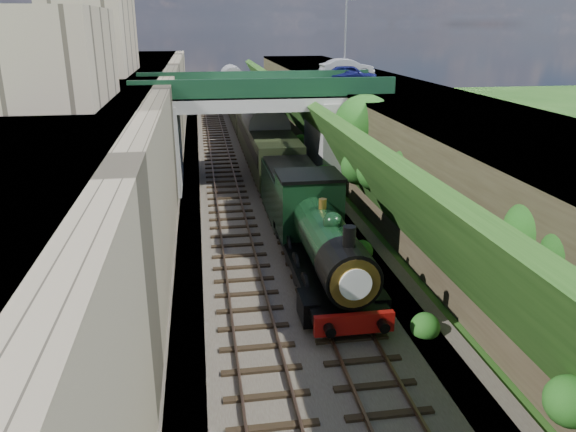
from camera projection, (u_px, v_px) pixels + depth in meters
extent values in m
plane|color=#1E4714|center=(341.00, 412.00, 15.71)|extent=(160.00, 160.00, 0.00)
cube|color=#473F38|center=(261.00, 200.00, 34.37)|extent=(10.00, 90.00, 0.20)
cube|color=#756B56|center=(166.00, 148.00, 32.45)|extent=(1.00, 90.00, 7.00)
cube|color=#262628|center=(103.00, 150.00, 31.93)|extent=(6.00, 90.00, 7.00)
cube|color=#262628|center=(412.00, 146.00, 34.80)|extent=(8.00, 90.00, 6.25)
cube|color=#1E4714|center=(342.00, 155.00, 34.27)|extent=(4.02, 90.00, 6.36)
sphere|color=#194C14|center=(570.00, 401.00, 12.79)|extent=(1.21, 1.21, 1.21)
sphere|color=#194C14|center=(570.00, 253.00, 14.86)|extent=(1.52, 1.52, 1.52)
sphere|color=#194C14|center=(537.00, 231.00, 16.30)|extent=(1.98, 1.98, 1.98)
sphere|color=#194C14|center=(450.00, 227.00, 20.32)|extent=(1.72, 1.72, 1.72)
sphere|color=#194C14|center=(424.00, 202.00, 22.76)|extent=(1.91, 1.91, 1.91)
sphere|color=#194C14|center=(406.00, 164.00, 25.85)|extent=(1.37, 1.37, 1.37)
sphere|color=#194C14|center=(376.00, 172.00, 28.40)|extent=(1.96, 1.96, 1.96)
sphere|color=#194C14|center=(358.00, 167.00, 30.74)|extent=(1.94, 1.94, 1.94)
sphere|color=#194C14|center=(324.00, 176.00, 34.93)|extent=(1.43, 1.43, 1.43)
sphere|color=#194C14|center=(341.00, 134.00, 36.07)|extent=(2.32, 2.32, 2.32)
sphere|color=#194C14|center=(335.00, 110.00, 39.69)|extent=(1.76, 1.76, 1.76)
sphere|color=#194C14|center=(301.00, 143.00, 43.38)|extent=(1.35, 1.35, 1.35)
sphere|color=#194C14|center=(309.00, 114.00, 45.31)|extent=(1.94, 1.94, 1.94)
sphere|color=#194C14|center=(309.00, 99.00, 47.77)|extent=(1.70, 1.70, 1.70)
sphere|color=#194C14|center=(304.00, 87.00, 51.48)|extent=(2.32, 2.32, 2.32)
sphere|color=#194C14|center=(290.00, 99.00, 54.49)|extent=(1.56, 1.56, 1.56)
sphere|color=#194C14|center=(283.00, 103.00, 56.45)|extent=(1.75, 1.75, 1.75)
sphere|color=#194C14|center=(267.00, 118.00, 59.98)|extent=(1.22, 1.22, 1.22)
sphere|color=#194C14|center=(285.00, 80.00, 61.17)|extent=(1.90, 1.90, 1.90)
sphere|color=#194C14|center=(268.00, 98.00, 65.54)|extent=(2.20, 2.20, 2.20)
sphere|color=#194C14|center=(257.00, 108.00, 68.88)|extent=(2.34, 2.34, 2.34)
cube|color=black|center=(228.00, 199.00, 34.03)|extent=(2.50, 90.00, 0.07)
cube|color=brown|center=(216.00, 198.00, 33.89)|extent=(0.08, 90.00, 0.14)
cube|color=brown|center=(240.00, 197.00, 34.10)|extent=(0.08, 90.00, 0.14)
cube|color=black|center=(280.00, 197.00, 34.50)|extent=(2.50, 90.00, 0.07)
cube|color=brown|center=(269.00, 196.00, 34.36)|extent=(0.08, 90.00, 0.14)
cube|color=brown|center=(292.00, 195.00, 34.58)|extent=(0.08, 90.00, 0.14)
cube|color=gray|center=(261.00, 99.00, 36.37)|extent=(16.00, 6.00, 0.90)
cube|color=#153B23|center=(266.00, 89.00, 33.39)|extent=(16.00, 0.30, 1.20)
cube|color=#153B23|center=(256.00, 80.00, 38.72)|extent=(16.00, 0.30, 1.20)
cube|color=gray|center=(169.00, 145.00, 36.40)|extent=(1.40, 6.40, 5.70)
cube|color=gray|center=(330.00, 140.00, 37.99)|extent=(2.40, 6.40, 5.70)
cube|color=gray|center=(93.00, 29.00, 38.95)|extent=(5.00, 10.00, 6.00)
cube|color=gray|center=(57.00, 56.00, 24.47)|extent=(4.00, 8.00, 4.00)
cylinder|color=black|center=(363.00, 170.00, 32.79)|extent=(0.30, 0.30, 4.40)
sphere|color=#194C14|center=(365.00, 126.00, 31.95)|extent=(3.60, 3.60, 3.60)
sphere|color=#194C14|center=(369.00, 134.00, 32.97)|extent=(2.40, 2.40, 2.40)
cylinder|color=gray|center=(345.00, 38.00, 44.79)|extent=(0.14, 0.14, 6.00)
imported|color=navy|center=(350.00, 74.00, 40.01)|extent=(4.10, 2.13, 1.33)
imported|color=#A0A0A4|center=(347.00, 68.00, 45.58)|extent=(4.41, 1.76, 1.43)
cube|color=black|center=(326.00, 282.00, 22.46)|extent=(2.40, 8.40, 0.60)
cube|color=black|center=(321.00, 260.00, 23.22)|extent=(2.70, 10.00, 0.35)
cube|color=maroon|center=(354.00, 324.00, 18.49)|extent=(2.70, 0.25, 0.70)
cylinder|color=black|center=(326.00, 238.00, 22.05)|extent=(1.90, 5.60, 1.90)
cylinder|color=black|center=(348.00, 272.00, 18.97)|extent=(1.96, 1.80, 1.96)
cylinder|color=white|center=(356.00, 285.00, 18.05)|extent=(1.10, 0.05, 1.10)
cylinder|color=black|center=(349.00, 239.00, 18.58)|extent=(0.44, 0.44, 0.90)
sphere|color=black|center=(333.00, 222.00, 20.79)|extent=(0.76, 0.76, 0.76)
cylinder|color=#A57F33|center=(323.00, 205.00, 22.44)|extent=(0.32, 0.32, 0.50)
cube|color=black|center=(309.00, 206.00, 25.37)|extent=(2.75, 2.40, 2.80)
cube|color=black|center=(309.00, 175.00, 24.90)|extent=(2.85, 2.50, 0.15)
cube|color=black|center=(308.00, 308.00, 19.74)|extent=(0.60, 1.40, 0.90)
cube|color=black|center=(377.00, 302.00, 20.11)|extent=(0.60, 1.40, 0.90)
cube|color=black|center=(293.00, 218.00, 30.14)|extent=(2.30, 6.00, 0.50)
cube|color=black|center=(293.00, 213.00, 30.06)|extent=(2.60, 6.00, 0.50)
cube|color=black|center=(293.00, 192.00, 29.67)|extent=(2.70, 6.00, 2.40)
cube|color=black|center=(293.00, 169.00, 29.27)|extent=(2.50, 5.60, 0.20)
cube|color=black|center=(265.00, 164.00, 41.93)|extent=(2.30, 17.00, 0.40)
cube|color=black|center=(265.00, 161.00, 41.85)|extent=(2.50, 17.00, 0.50)
cube|color=black|center=(265.00, 141.00, 41.37)|extent=(2.80, 18.00, 2.70)
cube|color=slate|center=(264.00, 121.00, 40.88)|extent=(2.90, 18.00, 0.50)
cube|color=black|center=(244.00, 123.00, 59.50)|extent=(2.30, 17.00, 0.40)
cube|color=black|center=(244.00, 120.00, 59.42)|extent=(2.50, 17.00, 0.50)
cube|color=black|center=(244.00, 106.00, 58.93)|extent=(2.80, 18.00, 2.70)
cube|color=slate|center=(243.00, 92.00, 58.45)|extent=(2.90, 18.00, 0.50)
cube|color=black|center=(233.00, 100.00, 77.07)|extent=(2.30, 17.00, 0.40)
cube|color=black|center=(233.00, 98.00, 76.98)|extent=(2.50, 17.00, 0.50)
cube|color=black|center=(232.00, 87.00, 76.50)|extent=(2.80, 18.00, 2.70)
cube|color=slate|center=(232.00, 76.00, 76.01)|extent=(2.90, 18.00, 0.50)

